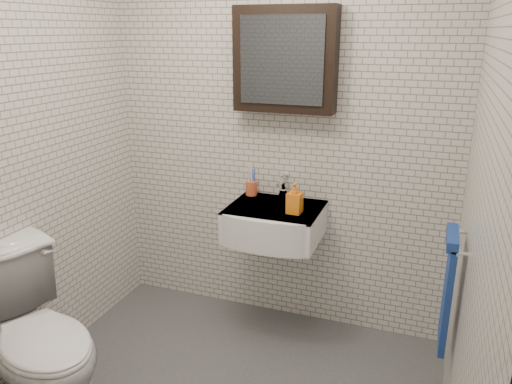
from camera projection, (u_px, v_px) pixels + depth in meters
The scene contains 8 objects.
room_shell at pixel (210, 127), 2.14m from camera, with size 2.22×2.02×2.51m.
washbasin at pixel (273, 224), 2.99m from camera, with size 0.55×0.50×0.20m.
faucet at pixel (283, 189), 3.12m from camera, with size 0.06×0.20×0.15m.
mirror_cabinet at pixel (285, 60), 2.87m from camera, with size 0.60×0.15×0.60m.
towel_rail at pixel (448, 285), 2.34m from camera, with size 0.09×0.30×0.58m.
toothbrush_cup at pixel (251, 187), 3.20m from camera, with size 0.08×0.08×0.20m.
soap_bottle at pixel (295, 198), 2.87m from camera, with size 0.08×0.08×0.18m, color #FE5E1A.
toilet at pixel (38, 340), 2.42m from camera, with size 0.48×0.84×0.85m, color white.
Camera 1 is at (0.91, -1.92, 1.87)m, focal length 35.00 mm.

